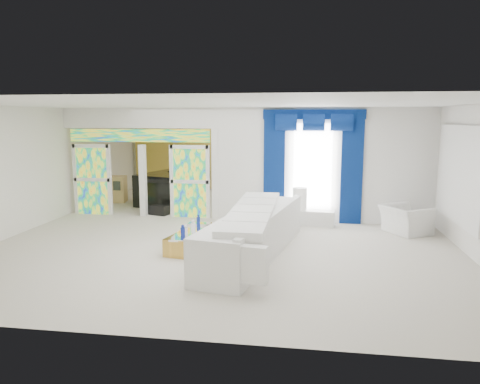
% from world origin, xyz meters
% --- Properties ---
extents(floor, '(12.00, 12.00, 0.00)m').
position_xyz_m(floor, '(0.00, 0.00, 0.00)').
color(floor, '#B7AF9E').
rests_on(floor, ground).
extents(dividing_wall, '(5.70, 0.18, 3.00)m').
position_xyz_m(dividing_wall, '(2.15, 1.00, 1.50)').
color(dividing_wall, white).
rests_on(dividing_wall, ground).
extents(dividing_header, '(4.30, 0.18, 0.55)m').
position_xyz_m(dividing_header, '(-2.85, 1.00, 2.73)').
color(dividing_header, white).
rests_on(dividing_header, dividing_wall).
extents(stained_panel_left, '(0.95, 0.04, 2.00)m').
position_xyz_m(stained_panel_left, '(-4.28, 1.00, 1.00)').
color(stained_panel_left, '#994C3F').
rests_on(stained_panel_left, ground).
extents(stained_panel_right, '(0.95, 0.04, 2.00)m').
position_xyz_m(stained_panel_right, '(-1.42, 1.00, 1.00)').
color(stained_panel_right, '#994C3F').
rests_on(stained_panel_right, ground).
extents(stained_transom, '(4.00, 0.05, 0.35)m').
position_xyz_m(stained_transom, '(-2.85, 1.00, 2.25)').
color(stained_transom, '#994C3F').
rests_on(stained_transom, dividing_header).
extents(window_pane, '(1.00, 0.02, 2.30)m').
position_xyz_m(window_pane, '(1.90, 0.90, 1.45)').
color(window_pane, white).
rests_on(window_pane, dividing_wall).
extents(blue_drape_left, '(0.55, 0.10, 2.80)m').
position_xyz_m(blue_drape_left, '(0.90, 0.87, 1.40)').
color(blue_drape_left, '#031447').
rests_on(blue_drape_left, ground).
extents(blue_drape_right, '(0.55, 0.10, 2.80)m').
position_xyz_m(blue_drape_right, '(2.90, 0.87, 1.40)').
color(blue_drape_right, '#031447').
rests_on(blue_drape_right, ground).
extents(blue_pelmet, '(2.60, 0.12, 0.25)m').
position_xyz_m(blue_pelmet, '(1.90, 0.87, 2.82)').
color(blue_pelmet, '#031447').
rests_on(blue_pelmet, dividing_wall).
extents(wall_mirror, '(0.04, 2.70, 1.90)m').
position_xyz_m(wall_mirror, '(4.94, -1.00, 1.55)').
color(wall_mirror, white).
rests_on(wall_mirror, ground).
extents(gold_curtains, '(9.70, 0.12, 2.90)m').
position_xyz_m(gold_curtains, '(0.00, 5.90, 1.50)').
color(gold_curtains, '#B97D2C').
rests_on(gold_curtains, ground).
extents(white_sofa, '(1.76, 4.49, 0.84)m').
position_xyz_m(white_sofa, '(0.75, -2.28, 0.42)').
color(white_sofa, silver).
rests_on(white_sofa, ground).
extents(coffee_table, '(0.84, 1.70, 0.36)m').
position_xyz_m(coffee_table, '(-0.60, -1.98, 0.18)').
color(coffee_table, '#B98F3A').
rests_on(coffee_table, ground).
extents(console_table, '(1.20, 0.47, 0.39)m').
position_xyz_m(console_table, '(1.90, 0.51, 0.19)').
color(console_table, silver).
rests_on(console_table, ground).
extents(table_lamp, '(0.36, 0.36, 0.58)m').
position_xyz_m(table_lamp, '(1.60, 0.51, 0.68)').
color(table_lamp, white).
rests_on(table_lamp, console_table).
extents(armchair, '(1.28, 1.33, 0.66)m').
position_xyz_m(armchair, '(4.12, 0.00, 0.33)').
color(armchair, silver).
rests_on(armchair, ground).
extents(grand_piano, '(2.04, 2.35, 1.00)m').
position_xyz_m(grand_piano, '(-2.52, 2.83, 0.50)').
color(grand_piano, black).
rests_on(grand_piano, ground).
extents(piano_bench, '(0.87, 0.54, 0.27)m').
position_xyz_m(piano_bench, '(-2.52, 1.23, 0.14)').
color(piano_bench, black).
rests_on(piano_bench, ground).
extents(tv_console, '(0.66, 0.62, 0.85)m').
position_xyz_m(tv_console, '(-4.41, 2.93, 0.43)').
color(tv_console, tan).
rests_on(tv_console, ground).
extents(chandelier, '(0.60, 0.60, 0.60)m').
position_xyz_m(chandelier, '(-2.30, 3.40, 2.65)').
color(chandelier, gold).
rests_on(chandelier, ceiling).
extents(decanters, '(0.16, 1.22, 0.21)m').
position_xyz_m(decanters, '(-0.64, -2.05, 0.45)').
color(decanters, white).
rests_on(decanters, coffee_table).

